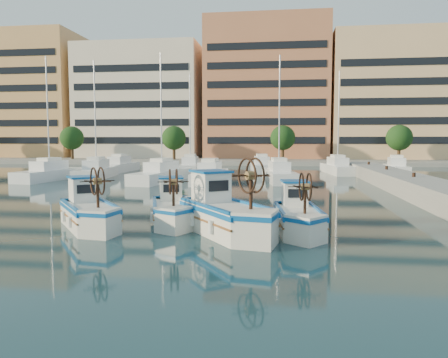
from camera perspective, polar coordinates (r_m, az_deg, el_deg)
ground at (r=18.53m, az=-4.65°, el=-6.54°), size 300.00×300.00×0.00m
quay at (r=27.49m, az=26.93°, el=-2.02°), size 3.00×60.00×1.20m
waterfront at (r=83.29m, az=11.39°, el=10.00°), size 180.00×40.00×25.60m
yacht_marina at (r=45.65m, az=-1.54°, el=1.01°), size 37.52×23.58×11.50m
fishing_boat_a at (r=19.64m, az=-17.30°, el=-3.89°), size 3.86×4.36×2.70m
fishing_boat_b at (r=19.83m, az=-6.84°, el=-3.72°), size 2.74×4.24×2.57m
fishing_boat_c at (r=17.56m, az=-0.06°, el=-4.31°), size 4.39×5.08×3.12m
fishing_boat_d at (r=18.09m, az=9.60°, el=-4.61°), size 2.09×4.19×2.56m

